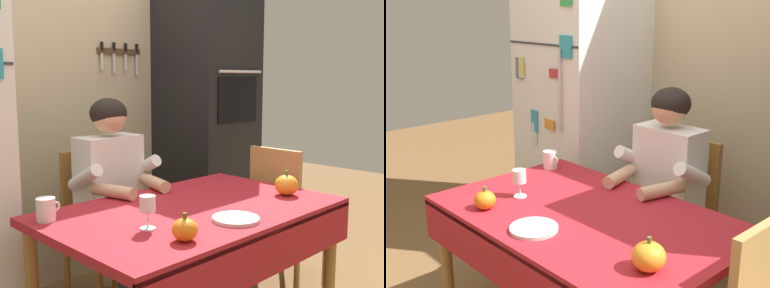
# 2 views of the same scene
# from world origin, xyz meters

# --- Properties ---
(back_wall_assembly) EXTENTS (3.70, 0.13, 2.60)m
(back_wall_assembly) POSITION_xyz_m (0.05, 1.35, 1.30)
(back_wall_assembly) COLOR #BCAD89
(back_wall_assembly) RESTS_ON ground
(wall_oven) EXTENTS (0.60, 0.64, 2.10)m
(wall_oven) POSITION_xyz_m (1.05, 1.00, 1.05)
(wall_oven) COLOR black
(wall_oven) RESTS_ON ground
(dining_table) EXTENTS (1.40, 0.90, 0.74)m
(dining_table) POSITION_xyz_m (0.00, 0.08, 0.66)
(dining_table) COLOR #9E6B33
(dining_table) RESTS_ON ground
(chair_behind_person) EXTENTS (0.40, 0.40, 0.93)m
(chair_behind_person) POSITION_xyz_m (-0.03, 0.87, 0.51)
(chair_behind_person) COLOR #9E6B33
(chair_behind_person) RESTS_ON ground
(seated_person) EXTENTS (0.47, 0.55, 1.25)m
(seated_person) POSITION_xyz_m (-0.03, 0.68, 0.74)
(seated_person) COLOR #38384C
(seated_person) RESTS_ON ground
(chair_right_side) EXTENTS (0.40, 0.40, 0.93)m
(chair_right_side) POSITION_xyz_m (0.90, 0.19, 0.51)
(chair_right_side) COLOR tan
(chair_right_side) RESTS_ON ground
(coffee_mug) EXTENTS (0.11, 0.08, 0.10)m
(coffee_mug) POSITION_xyz_m (-0.61, 0.39, 0.79)
(coffee_mug) COLOR white
(coffee_mug) RESTS_ON dining_table
(wine_glass) EXTENTS (0.07, 0.07, 0.14)m
(wine_glass) POSITION_xyz_m (-0.37, -0.01, 0.84)
(wine_glass) COLOR white
(wine_glass) RESTS_ON dining_table
(pumpkin_large) EXTENTS (0.13, 0.13, 0.13)m
(pumpkin_large) POSITION_xyz_m (0.52, -0.09, 0.79)
(pumpkin_large) COLOR orange
(pumpkin_large) RESTS_ON dining_table
(pumpkin_medium) EXTENTS (0.10, 0.10, 0.11)m
(pumpkin_medium) POSITION_xyz_m (-0.35, -0.21, 0.78)
(pumpkin_medium) COLOR orange
(pumpkin_medium) RESTS_ON dining_table
(serving_tray) EXTENTS (0.21, 0.21, 0.02)m
(serving_tray) POSITION_xyz_m (-0.02, -0.19, 0.75)
(serving_tray) COLOR silver
(serving_tray) RESTS_ON dining_table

